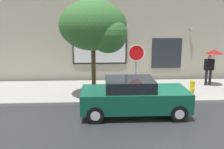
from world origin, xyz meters
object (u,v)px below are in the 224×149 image
(street_tree, at_px, (96,27))
(stop_sign, at_px, (136,60))
(parked_car, at_px, (134,97))
(pedestrian_with_umbrella, at_px, (212,57))
(fire_hydrant, at_px, (192,88))

(street_tree, height_order, stop_sign, street_tree)
(parked_car, xyz_separation_m, stop_sign, (0.34, 1.82, 1.15))
(pedestrian_with_umbrella, bearing_deg, fire_hydrant, -131.74)
(parked_car, xyz_separation_m, street_tree, (-1.47, 2.04, 2.63))
(stop_sign, bearing_deg, pedestrian_with_umbrella, 23.36)
(fire_hydrant, distance_m, street_tree, 5.28)
(pedestrian_with_umbrella, xyz_separation_m, stop_sign, (-4.40, -1.90, 0.18))
(parked_car, distance_m, street_tree, 3.64)
(parked_car, bearing_deg, street_tree, 125.70)
(fire_hydrant, xyz_separation_m, pedestrian_with_umbrella, (1.75, 1.96, 1.15))
(pedestrian_with_umbrella, xyz_separation_m, street_tree, (-6.21, -1.68, 1.66))
(fire_hydrant, height_order, street_tree, street_tree)
(parked_car, bearing_deg, fire_hydrant, 30.40)
(street_tree, xyz_separation_m, stop_sign, (1.81, -0.22, -1.48))
(fire_hydrant, height_order, stop_sign, stop_sign)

